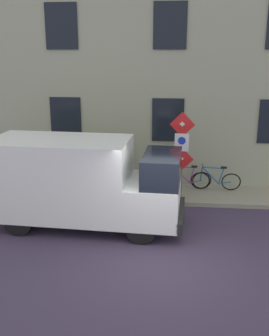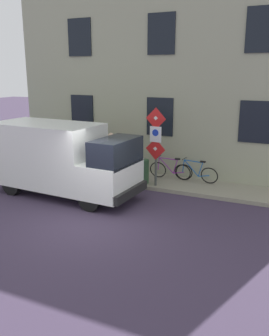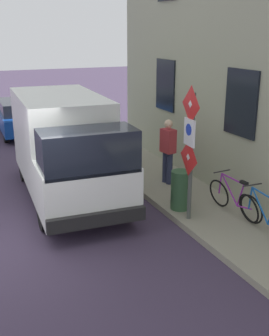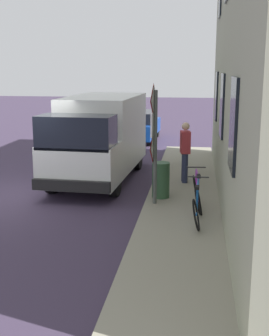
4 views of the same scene
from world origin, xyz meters
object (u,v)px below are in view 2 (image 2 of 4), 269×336
object	(u,v)px
bicycle_blue	(196,173)
litter_bin	(143,171)
bicycle_purple	(171,170)
sign_post_stacked	(156,140)
pedestrian	(111,152)
delivery_van	(61,158)

from	to	relation	value
bicycle_blue	litter_bin	bearing A→B (deg)	29.03
bicycle_purple	sign_post_stacked	bearing A→B (deg)	73.20
sign_post_stacked	litter_bin	bearing A→B (deg)	74.89
bicycle_purple	pedestrian	xyz separation A→B (m)	(-0.37, 2.43, 0.56)
delivery_van	pedestrian	bearing A→B (deg)	81.00
bicycle_blue	bicycle_purple	xyz separation A→B (m)	(-0.00, 1.00, 0.00)
delivery_van	pedestrian	xyz separation A→B (m)	(2.59, -0.55, -0.26)
litter_bin	sign_post_stacked	bearing A→B (deg)	-105.11
bicycle_blue	pedestrian	world-z (taller)	pedestrian
sign_post_stacked	delivery_van	xyz separation A→B (m)	(-1.90, 2.75, -0.54)
pedestrian	bicycle_blue	bearing A→B (deg)	87.35
bicycle_blue	bicycle_purple	bearing A→B (deg)	1.79
delivery_van	bicycle_purple	world-z (taller)	delivery_van
delivery_van	litter_bin	distance (m)	3.09
pedestrian	litter_bin	bearing A→B (deg)	62.83
sign_post_stacked	litter_bin	size ratio (longest dim) A/B	3.06
delivery_van	litter_bin	world-z (taller)	delivery_van
bicycle_purple	bicycle_blue	bearing A→B (deg)	175.35
delivery_van	litter_bin	bearing A→B (deg)	45.85
delivery_van	bicycle_blue	distance (m)	5.02
delivery_van	bicycle_blue	xyz separation A→B (m)	(2.96, -3.98, -0.82)
delivery_van	bicycle_blue	world-z (taller)	delivery_van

